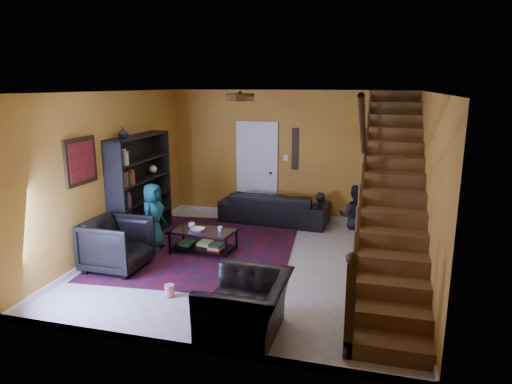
% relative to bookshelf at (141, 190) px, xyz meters
% --- Properties ---
extents(floor, '(5.50, 5.50, 0.00)m').
position_rel_bookshelf_xyz_m(floor, '(2.40, -0.60, -0.96)').
color(floor, beige).
rests_on(floor, ground).
extents(room, '(5.50, 5.50, 5.50)m').
position_rel_bookshelf_xyz_m(room, '(1.07, 0.73, -0.91)').
color(room, gold).
rests_on(room, ground).
extents(staircase, '(0.95, 5.02, 3.18)m').
position_rel_bookshelf_xyz_m(staircase, '(4.53, -0.60, 0.43)').
color(staircase, brown).
rests_on(staircase, floor).
extents(bookshelf, '(0.35, 1.80, 2.00)m').
position_rel_bookshelf_xyz_m(bookshelf, '(0.00, 0.00, 0.00)').
color(bookshelf, black).
rests_on(bookshelf, floor).
extents(door, '(0.82, 0.05, 2.05)m').
position_rel_bookshelf_xyz_m(door, '(1.70, 2.12, 0.06)').
color(door, silver).
rests_on(door, floor).
extents(framed_picture, '(0.04, 0.74, 0.74)m').
position_rel_bookshelf_xyz_m(framed_picture, '(-0.17, -1.50, 0.79)').
color(framed_picture, maroon).
rests_on(framed_picture, room).
extents(wall_hanging, '(0.14, 0.03, 0.90)m').
position_rel_bookshelf_xyz_m(wall_hanging, '(2.55, 2.13, 0.59)').
color(wall_hanging, black).
rests_on(wall_hanging, room).
extents(ceiling_fixture, '(0.40, 0.40, 0.10)m').
position_rel_bookshelf_xyz_m(ceiling_fixture, '(2.40, -1.40, 1.78)').
color(ceiling_fixture, '#3F2814').
rests_on(ceiling_fixture, room).
extents(rug, '(3.49, 3.91, 0.02)m').
position_rel_bookshelf_xyz_m(rug, '(1.33, -0.21, -0.96)').
color(rug, '#4F0E1A').
rests_on(rug, floor).
extents(sofa, '(2.34, 1.02, 0.67)m').
position_rel_bookshelf_xyz_m(sofa, '(2.21, 1.70, -0.63)').
color(sofa, black).
rests_on(sofa, floor).
extents(armchair_left, '(0.94, 0.92, 0.84)m').
position_rel_bookshelf_xyz_m(armchair_left, '(0.35, -1.49, -0.54)').
color(armchair_left, black).
rests_on(armchair_left, floor).
extents(armchair_right, '(0.97, 1.11, 0.72)m').
position_rel_bookshelf_xyz_m(armchair_right, '(2.90, -2.85, -0.60)').
color(armchair_right, black).
rests_on(armchair_right, floor).
extents(person_adult_a, '(0.44, 0.31, 1.17)m').
position_rel_bookshelf_xyz_m(person_adult_a, '(3.17, 1.75, -0.83)').
color(person_adult_a, black).
rests_on(person_adult_a, sofa).
extents(person_adult_b, '(0.72, 0.59, 1.36)m').
position_rel_bookshelf_xyz_m(person_adult_b, '(3.90, 1.75, -0.73)').
color(person_adult_b, black).
rests_on(person_adult_b, sofa).
extents(person_child, '(0.41, 0.61, 1.20)m').
position_rel_bookshelf_xyz_m(person_child, '(0.45, -0.44, -0.36)').
color(person_child, '#1A5E65').
rests_on(person_child, armchair_left).
extents(coffee_table, '(1.16, 0.76, 0.42)m').
position_rel_bookshelf_xyz_m(coffee_table, '(1.41, -0.42, -0.73)').
color(coffee_table, black).
rests_on(coffee_table, floor).
extents(cup_a, '(0.15, 0.15, 0.10)m').
position_rel_bookshelf_xyz_m(cup_a, '(1.17, -0.36, -0.50)').
color(cup_a, '#999999').
rests_on(cup_a, coffee_table).
extents(cup_b, '(0.10, 0.10, 0.08)m').
position_rel_bookshelf_xyz_m(cup_b, '(1.72, -0.41, -0.50)').
color(cup_b, '#999999').
rests_on(cup_b, coffee_table).
extents(bowl, '(0.24, 0.24, 0.06)m').
position_rel_bookshelf_xyz_m(bowl, '(1.34, -0.52, -0.52)').
color(bowl, '#999999').
rests_on(bowl, coffee_table).
extents(vase, '(0.18, 0.18, 0.19)m').
position_rel_bookshelf_xyz_m(vase, '(-0.00, -0.50, 1.13)').
color(vase, '#999999').
rests_on(vase, bookshelf).
extents(popcorn_bucket, '(0.17, 0.17, 0.16)m').
position_rel_bookshelf_xyz_m(popcorn_bucket, '(1.58, -2.17, -0.87)').
color(popcorn_bucket, red).
rests_on(popcorn_bucket, rug).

